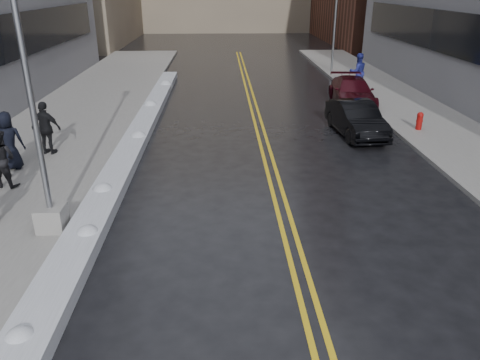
{
  "coord_description": "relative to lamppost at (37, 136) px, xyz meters",
  "views": [
    {
      "loc": [
        0.86,
        -8.3,
        5.72
      ],
      "look_at": [
        1.29,
        2.18,
        1.3
      ],
      "focal_mm": 35.0,
      "sensor_mm": 36.0,
      "label": 1
    }
  ],
  "objects": [
    {
      "name": "ground",
      "position": [
        3.3,
        -2.0,
        -2.53
      ],
      "size": [
        160.0,
        160.0,
        0.0
      ],
      "primitive_type": "plane",
      "color": "black",
      "rests_on": "ground"
    },
    {
      "name": "sidewalk_west",
      "position": [
        -2.45,
        8.0,
        -2.46
      ],
      "size": [
        5.5,
        50.0,
        0.15
      ],
      "primitive_type": "cube",
      "color": "gray",
      "rests_on": "ground"
    },
    {
      "name": "sidewalk_east",
      "position": [
        13.3,
        8.0,
        -2.46
      ],
      "size": [
        4.0,
        50.0,
        0.15
      ],
      "primitive_type": "cube",
      "color": "gray",
      "rests_on": "ground"
    },
    {
      "name": "lane_line_left",
      "position": [
        5.65,
        8.0,
        -2.53
      ],
      "size": [
        0.12,
        50.0,
        0.01
      ],
      "primitive_type": "cube",
      "color": "gold",
      "rests_on": "ground"
    },
    {
      "name": "lane_line_right",
      "position": [
        5.95,
        8.0,
        -2.53
      ],
      "size": [
        0.12,
        50.0,
        0.01
      ],
      "primitive_type": "cube",
      "color": "gold",
      "rests_on": "ground"
    },
    {
      "name": "snow_ridge",
      "position": [
        0.85,
        6.0,
        -2.36
      ],
      "size": [
        0.9,
        30.0,
        0.34
      ],
      "primitive_type": "cube",
      "color": "silver",
      "rests_on": "ground"
    },
    {
      "name": "lamppost",
      "position": [
        0.0,
        0.0,
        0.0
      ],
      "size": [
        0.65,
        0.65,
        7.62
      ],
      "color": "gray",
      "rests_on": "sidewalk_west"
    },
    {
      "name": "fire_hydrant",
      "position": [
        12.3,
        8.0,
        -1.98
      ],
      "size": [
        0.26,
        0.26,
        0.73
      ],
      "color": "maroon",
      "rests_on": "sidewalk_east"
    },
    {
      "name": "traffic_signal",
      "position": [
        11.8,
        22.0,
        0.87
      ],
      "size": [
        0.16,
        0.2,
        6.0
      ],
      "color": "gray",
      "rests_on": "sidewalk_east"
    },
    {
      "name": "pedestrian_b",
      "position": [
        -2.26,
        2.76,
        -1.52
      ],
      "size": [
        0.96,
        0.82,
        1.73
      ],
      "primitive_type": "imported",
      "rotation": [
        0.0,
        0.0,
        2.92
      ],
      "color": "black",
      "rests_on": "sidewalk_west"
    },
    {
      "name": "pedestrian_c",
      "position": [
        -2.64,
        4.17,
        -1.44
      ],
      "size": [
        1.01,
        0.74,
        1.89
      ],
      "primitive_type": "imported",
      "rotation": [
        0.0,
        0.0,
        3.3
      ],
      "color": "black",
      "rests_on": "sidewalk_west"
    },
    {
      "name": "pedestrian_d",
      "position": [
        -1.92,
        5.62,
        -1.45
      ],
      "size": [
        1.17,
        0.7,
        1.86
      ],
      "primitive_type": "imported",
      "rotation": [
        0.0,
        0.0,
        2.9
      ],
      "color": "black",
      "rests_on": "sidewalk_west"
    },
    {
      "name": "pedestrian_east",
      "position": [
        11.83,
        15.78,
        -1.37
      ],
      "size": [
        1.08,
        0.89,
        2.03
      ],
      "primitive_type": "imported",
      "rotation": [
        0.0,
        0.0,
        3.28
      ],
      "color": "navy",
      "rests_on": "sidewalk_east"
    },
    {
      "name": "car_black",
      "position": [
        9.61,
        7.83,
        -1.86
      ],
      "size": [
        1.75,
        4.21,
        1.36
      ],
      "primitive_type": "imported",
      "rotation": [
        0.0,
        0.0,
        0.08
      ],
      "color": "black",
      "rests_on": "ground"
    },
    {
      "name": "car_maroon",
      "position": [
        10.75,
        12.76,
        -1.85
      ],
      "size": [
        2.29,
        4.84,
        1.36
      ],
      "primitive_type": "imported",
      "rotation": [
        0.0,
        0.0,
        -0.08
      ],
      "color": "#370811",
      "rests_on": "ground"
    }
  ]
}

